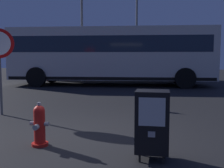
% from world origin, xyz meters
% --- Properties ---
extents(ground_plane, '(60.00, 60.00, 0.00)m').
position_xyz_m(ground_plane, '(0.00, 0.00, 0.00)').
color(ground_plane, black).
extents(fire_hydrant, '(0.33, 0.32, 0.75)m').
position_xyz_m(fire_hydrant, '(-0.64, -0.55, 0.35)').
color(fire_hydrant, red).
rests_on(fire_hydrant, ground_plane).
extents(newspaper_box_primary, '(0.48, 0.42, 1.02)m').
position_xyz_m(newspaper_box_primary, '(1.25, -0.85, 0.57)').
color(newspaper_box_primary, black).
rests_on(newspaper_box_primary, ground_plane).
extents(traffic_cone, '(0.36, 0.36, 0.53)m').
position_xyz_m(traffic_cone, '(1.19, 2.88, 0.26)').
color(traffic_cone, black).
rests_on(traffic_cone, ground_plane).
extents(bus_near, '(10.66, 3.42, 3.00)m').
position_xyz_m(bus_near, '(-1.20, 9.52, 1.71)').
color(bus_near, beige).
rests_on(bus_near, ground_plane).
extents(bus_far, '(10.57, 3.02, 3.00)m').
position_xyz_m(bus_far, '(-1.74, 13.35, 1.71)').
color(bus_far, '#4C5156').
rests_on(bus_far, ground_plane).
extents(street_light_near_left, '(0.32, 0.32, 8.30)m').
position_xyz_m(street_light_near_left, '(-3.29, 11.18, 4.73)').
color(street_light_near_left, '#4C4F54').
rests_on(street_light_near_left, ground_plane).
extents(street_light_near_right, '(0.32, 0.32, 6.53)m').
position_xyz_m(street_light_near_right, '(-0.33, 14.90, 3.81)').
color(street_light_near_right, '#4C4F54').
rests_on(street_light_near_right, ground_plane).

